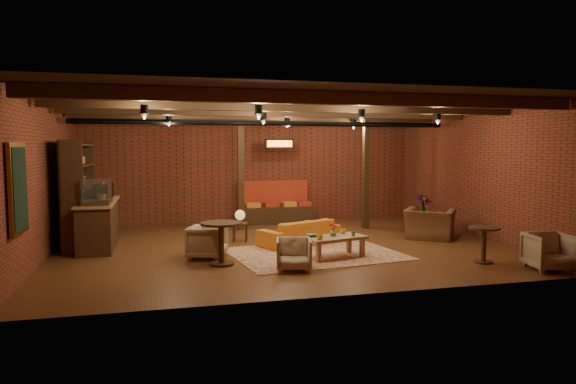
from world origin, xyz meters
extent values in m
plane|color=#3D200F|center=(0.00, 0.00, 0.00)|extent=(10.00, 10.00, 0.00)
cube|color=black|center=(0.00, 0.00, 3.20)|extent=(10.00, 8.00, 0.02)
cube|color=brown|center=(0.00, 4.00, 1.60)|extent=(10.00, 0.02, 3.20)
cube|color=brown|center=(0.00, -4.00, 1.60)|extent=(10.00, 0.02, 3.20)
cube|color=brown|center=(-5.00, 0.00, 1.60)|extent=(0.02, 8.00, 3.20)
cube|color=brown|center=(5.00, 0.00, 1.60)|extent=(0.02, 8.00, 3.20)
cylinder|color=black|center=(0.00, 1.60, 2.85)|extent=(9.60, 0.12, 0.12)
cube|color=black|center=(-0.60, 2.60, 1.60)|extent=(0.16, 0.16, 3.20)
cube|color=black|center=(2.80, 2.00, 1.60)|extent=(0.16, 0.16, 3.20)
imported|color=#337F33|center=(-4.00, 1.20, 1.22)|extent=(0.35, 0.39, 0.30)
cube|color=black|center=(-4.93, -2.30, 1.60)|extent=(0.08, 0.96, 1.46)
cube|color=orange|center=(0.60, 3.10, 2.35)|extent=(0.86, 0.06, 0.30)
cube|color=maroon|center=(0.41, -0.98, 0.01)|extent=(3.75, 3.05, 0.01)
imported|color=#C16B1A|center=(0.37, 0.14, 0.29)|extent=(2.11, 1.51, 0.57)
cube|color=olive|center=(0.67, -1.43, 0.41)|extent=(1.41, 0.96, 0.06)
cube|color=olive|center=(0.22, -1.79, 0.19)|extent=(0.08, 0.08, 0.38)
cube|color=olive|center=(1.24, -1.51, 0.19)|extent=(0.08, 0.08, 0.38)
cube|color=olive|center=(0.10, -1.36, 0.19)|extent=(0.08, 0.08, 0.38)
cube|color=olive|center=(1.12, -1.07, 0.19)|extent=(0.08, 0.08, 0.38)
imported|color=gold|center=(0.27, -1.71, 0.49)|extent=(0.16, 0.16, 0.10)
imported|color=#4A7C38|center=(1.06, -1.49, 0.49)|extent=(0.13, 0.13, 0.10)
imported|color=gold|center=(0.96, -1.14, 0.49)|extent=(0.16, 0.16, 0.10)
imported|color=#4A7C38|center=(0.22, -1.35, 0.47)|extent=(0.27, 0.27, 0.06)
imported|color=#4A7C38|center=(0.66, -1.38, 0.50)|extent=(0.15, 0.15, 0.12)
sphere|color=#B02C12|center=(0.66, -1.38, 0.64)|extent=(0.10, 0.10, 0.10)
cube|color=black|center=(-0.91, 0.81, 0.44)|extent=(0.45, 0.45, 0.03)
cylinder|color=black|center=(-0.91, 0.81, 0.21)|extent=(0.03, 0.03, 0.42)
cylinder|color=olive|center=(-0.91, 0.81, 0.46)|extent=(0.12, 0.12, 0.02)
cylinder|color=olive|center=(-0.91, 0.81, 0.52)|extent=(0.03, 0.03, 0.17)
sphere|color=gold|center=(-0.91, 0.81, 0.64)|extent=(0.24, 0.24, 0.24)
cylinder|color=black|center=(-1.64, -1.49, 0.80)|extent=(0.79, 0.79, 0.04)
cylinder|color=black|center=(-1.64, -1.49, 0.41)|extent=(0.11, 0.11, 0.77)
cylinder|color=black|center=(-1.64, -1.49, 0.02)|extent=(0.47, 0.47, 0.04)
imported|color=beige|center=(-1.84, -0.84, 0.37)|extent=(0.88, 0.91, 0.74)
imported|color=beige|center=(-0.41, -2.24, 0.32)|extent=(0.74, 0.71, 0.65)
imported|color=brown|center=(3.67, 0.04, 0.50)|extent=(1.35, 1.28, 0.99)
cube|color=black|center=(4.17, 0.62, 0.52)|extent=(0.53, 0.53, 0.04)
cylinder|color=black|center=(4.17, 0.62, 0.25)|extent=(0.04, 0.04, 0.50)
imported|color=black|center=(4.17, 0.62, 0.55)|extent=(0.20, 0.26, 0.02)
cylinder|color=black|center=(3.34, -2.58, 0.69)|extent=(0.60, 0.60, 0.04)
cylinder|color=black|center=(3.34, -2.58, 0.35)|extent=(0.09, 0.09, 0.66)
cylinder|color=black|center=(3.34, -2.58, 0.02)|extent=(0.36, 0.36, 0.04)
imported|color=beige|center=(4.13, -3.40, 0.38)|extent=(0.85, 0.81, 0.75)
imported|color=#4C7F4C|center=(4.31, 1.56, 1.43)|extent=(2.02, 2.02, 2.86)
camera|label=1|loc=(-2.81, -11.18, 2.25)|focal=32.00mm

